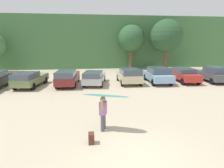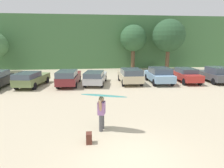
# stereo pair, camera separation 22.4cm
# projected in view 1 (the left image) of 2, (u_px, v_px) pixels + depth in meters

# --- Properties ---
(ground_plane) EXTENTS (120.00, 120.00, 0.00)m
(ground_plane) POSITION_uv_depth(u_px,v_px,m) (135.00, 158.00, 7.25)
(ground_plane) COLOR #C1B293
(hillside_ridge) EXTENTS (108.00, 12.00, 7.96)m
(hillside_ridge) POSITION_uv_depth(u_px,v_px,m) (94.00, 42.00, 35.79)
(hillside_ridge) COLOR #427042
(hillside_ridge) RESTS_ON ground_plane
(tree_center_right) EXTENTS (3.84, 3.84, 6.51)m
(tree_center_right) POSITION_uv_depth(u_px,v_px,m) (131.00, 38.00, 29.36)
(tree_center_right) COLOR brown
(tree_center_right) RESTS_ON ground_plane
(tree_center) EXTENTS (4.57, 4.57, 7.21)m
(tree_center) POSITION_uv_depth(u_px,v_px,m) (166.00, 36.00, 28.46)
(tree_center) COLOR brown
(tree_center) RESTS_ON ground_plane
(parked_car_olive_green) EXTENTS (2.53, 4.72, 1.42)m
(parked_car_olive_green) POSITION_uv_depth(u_px,v_px,m) (30.00, 79.00, 18.36)
(parked_car_olive_green) COLOR #6B7F4C
(parked_car_olive_green) RESTS_ON ground_plane
(parked_car_maroon) EXTENTS (2.10, 4.92, 1.52)m
(parked_car_maroon) POSITION_uv_depth(u_px,v_px,m) (68.00, 77.00, 18.94)
(parked_car_maroon) COLOR maroon
(parked_car_maroon) RESTS_ON ground_plane
(parked_car_silver) EXTENTS (2.54, 4.86, 1.36)m
(parked_car_silver) POSITION_uv_depth(u_px,v_px,m) (94.00, 77.00, 19.40)
(parked_car_silver) COLOR silver
(parked_car_silver) RESTS_ON ground_plane
(parked_car_champagne) EXTENTS (2.04, 4.26, 1.54)m
(parked_car_champagne) POSITION_uv_depth(u_px,v_px,m) (129.00, 75.00, 19.84)
(parked_car_champagne) COLOR beige
(parked_car_champagne) RESTS_ON ground_plane
(parked_car_sky_blue) EXTENTS (2.07, 4.44, 1.59)m
(parked_car_sky_blue) POSITION_uv_depth(u_px,v_px,m) (158.00, 75.00, 20.13)
(parked_car_sky_blue) COLOR #84ADD1
(parked_car_sky_blue) RESTS_ON ground_plane
(parked_car_red) EXTENTS (1.92, 4.17, 1.44)m
(parked_car_red) POSITION_uv_depth(u_px,v_px,m) (185.00, 75.00, 20.57)
(parked_car_red) COLOR #B72D28
(parked_car_red) RESTS_ON ground_plane
(parked_car_dark_gray) EXTENTS (2.01, 4.31, 1.61)m
(parked_car_dark_gray) POSITION_uv_depth(u_px,v_px,m) (213.00, 74.00, 20.69)
(parked_car_dark_gray) COLOR #4C4F54
(parked_car_dark_gray) RESTS_ON ground_plane
(person_adult) EXTENTS (0.40, 0.78, 1.65)m
(person_adult) POSITION_uv_depth(u_px,v_px,m) (103.00, 111.00, 9.34)
(person_adult) COLOR #4C4C51
(person_adult) RESTS_ON ground_plane
(surfboard_teal) EXTENTS (2.27, 1.36, 0.18)m
(surfboard_teal) POSITION_uv_depth(u_px,v_px,m) (105.00, 96.00, 9.07)
(surfboard_teal) COLOR teal
(backpack_dropped) EXTENTS (0.24, 0.34, 0.45)m
(backpack_dropped) POSITION_uv_depth(u_px,v_px,m) (91.00, 138.00, 8.23)
(backpack_dropped) COLOR #592D23
(backpack_dropped) RESTS_ON ground_plane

